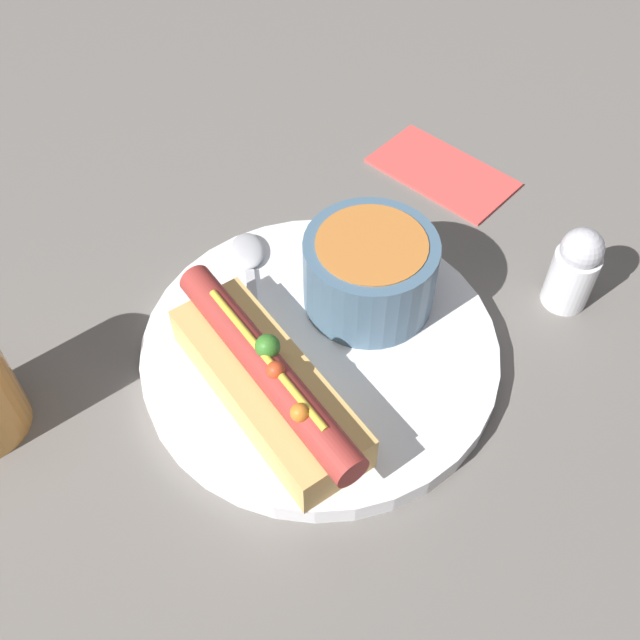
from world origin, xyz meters
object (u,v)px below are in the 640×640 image
soup_bowl (370,269)px  hot_dog (268,381)px  salt_shaker (575,269)px  spoon (249,268)px

soup_bowl → hot_dog: bearing=-81.7°
salt_shaker → spoon: bearing=-136.8°
spoon → salt_shaker: 0.25m
hot_dog → soup_bowl: (-0.02, 0.11, 0.01)m
spoon → soup_bowl: bearing=-115.1°
hot_dog → soup_bowl: size_ratio=1.94×
spoon → salt_shaker: salt_shaker is taller
soup_bowl → spoon: bearing=-150.4°
hot_dog → salt_shaker: size_ratio=2.60×
salt_shaker → soup_bowl: bearing=-128.5°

